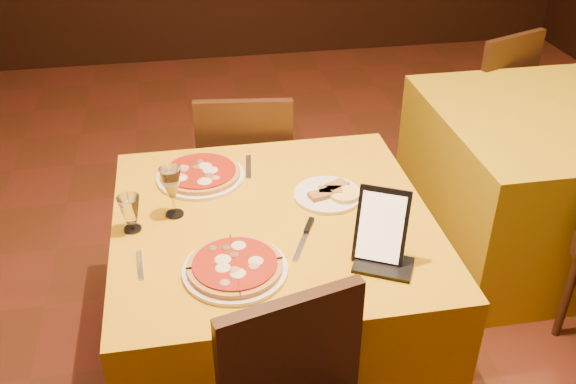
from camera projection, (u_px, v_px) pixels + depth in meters
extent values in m
cube|color=#5E2D19|center=(304.00, 344.00, 2.75)|extent=(6.00, 7.00, 0.01)
cube|color=gold|center=(274.00, 298.00, 2.43)|extent=(1.10, 1.10, 0.75)
cube|color=#B7970B|center=(541.00, 182.00, 3.15)|extent=(1.10, 1.10, 0.75)
cylinder|color=white|center=(235.00, 270.00, 1.98)|extent=(0.33, 0.33, 0.01)
cylinder|color=#AD4C23|center=(235.00, 266.00, 1.97)|extent=(0.30, 0.30, 0.02)
cylinder|color=white|center=(201.00, 176.00, 2.45)|extent=(0.34, 0.34, 0.01)
cylinder|color=#AD4C23|center=(201.00, 173.00, 2.44)|extent=(0.30, 0.30, 0.02)
cylinder|color=white|center=(328.00, 195.00, 2.34)|extent=(0.25, 0.25, 0.01)
cylinder|color=olive|center=(328.00, 191.00, 2.33)|extent=(0.15, 0.15, 0.02)
cube|color=black|center=(381.00, 226.00, 1.98)|extent=(0.19, 0.16, 0.23)
cube|color=silver|center=(303.00, 241.00, 2.11)|extent=(0.11, 0.21, 0.01)
cube|color=#A3A3A9|center=(140.00, 265.00, 2.00)|extent=(0.03, 0.14, 0.01)
cube|color=silver|center=(248.00, 167.00, 2.52)|extent=(0.04, 0.18, 0.01)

